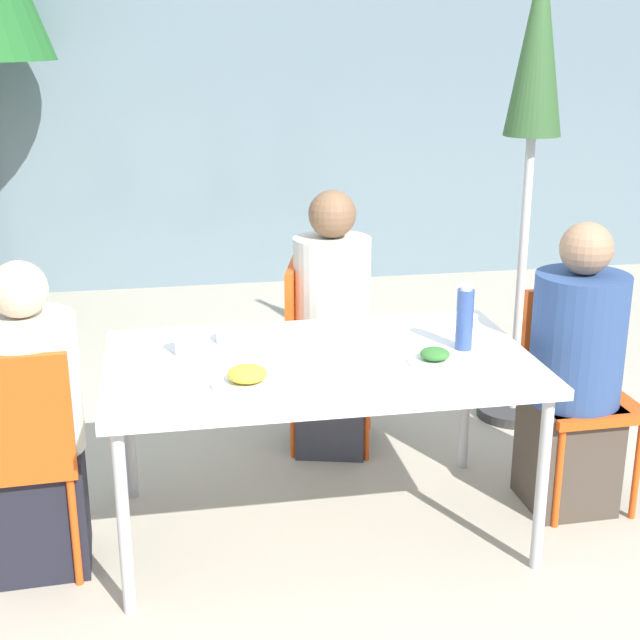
{
  "coord_description": "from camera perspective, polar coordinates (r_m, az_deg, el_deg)",
  "views": [
    {
      "loc": [
        -0.57,
        -3.09,
        1.89
      ],
      "look_at": [
        0.0,
        0.0,
        0.88
      ],
      "focal_mm": 50.0,
      "sensor_mm": 36.0,
      "label": 1
    }
  ],
  "objects": [
    {
      "name": "bottle",
      "position": [
        3.45,
        9.22,
        0.12
      ],
      "size": [
        0.07,
        0.07,
        0.26
      ],
      "color": "#334C8E",
      "rests_on": "dining_table"
    },
    {
      "name": "chair_right",
      "position": [
        3.85,
        16.05,
        -3.64
      ],
      "size": [
        0.41,
        0.41,
        0.89
      ],
      "rotation": [
        0.0,
        0.0,
        -3.12
      ],
      "color": "#E54C14",
      "rests_on": "ground"
    },
    {
      "name": "drinking_cup",
      "position": [
        3.4,
        -8.59,
        -1.38
      ],
      "size": [
        0.08,
        0.08,
        0.11
      ],
      "color": "white",
      "rests_on": "dining_table"
    },
    {
      "name": "salad_bowl",
      "position": [
        3.54,
        -5.22,
        -0.96
      ],
      "size": [
        0.18,
        0.18,
        0.05
      ],
      "color": "white",
      "rests_on": "dining_table"
    },
    {
      "name": "chair_far",
      "position": [
        4.17,
        -0.3,
        -1.24
      ],
      "size": [
        0.49,
        0.49,
        0.89
      ],
      "rotation": [
        0.0,
        0.0,
        -1.83
      ],
      "color": "#E54C14",
      "rests_on": "ground"
    },
    {
      "name": "dining_table",
      "position": [
        3.37,
        0.0,
        -3.24
      ],
      "size": [
        1.6,
        0.94,
        0.73
      ],
      "color": "white",
      "rests_on": "ground"
    },
    {
      "name": "plate_1",
      "position": [
        3.32,
        7.36,
        -2.4
      ],
      "size": [
        0.2,
        0.2,
        0.06
      ],
      "color": "white",
      "rests_on": "dining_table"
    },
    {
      "name": "person_far",
      "position": [
        4.1,
        0.76,
        -0.73
      ],
      "size": [
        0.39,
        0.39,
        1.24
      ],
      "rotation": [
        0.0,
        0.0,
        -1.83
      ],
      "color": "#383842",
      "rests_on": "ground"
    },
    {
      "name": "building_facade",
      "position": [
        6.97,
        -5.95,
        14.53
      ],
      "size": [
        10.0,
        0.2,
        3.0
      ],
      "color": "slate",
      "rests_on": "ground"
    },
    {
      "name": "chair_left",
      "position": [
        3.3,
        -18.79,
        -7.58
      ],
      "size": [
        0.42,
        0.42,
        0.89
      ],
      "rotation": [
        0.0,
        0.0,
        0.05
      ],
      "color": "#E54C14",
      "rests_on": "ground"
    },
    {
      "name": "closed_umbrella",
      "position": [
        4.37,
        13.59,
        14.21
      ],
      "size": [
        0.36,
        0.36,
        2.28
      ],
      "color": "#333333",
      "rests_on": "ground"
    },
    {
      "name": "plate_0",
      "position": [
        3.1,
        -4.66,
        -3.72
      ],
      "size": [
        0.25,
        0.25,
        0.07
      ],
      "color": "white",
      "rests_on": "dining_table"
    },
    {
      "name": "ground_plane",
      "position": [
        3.66,
        0.0,
        -13.2
      ],
      "size": [
        24.0,
        24.0,
        0.0
      ],
      "primitive_type": "plane",
      "color": "#B2A893"
    },
    {
      "name": "person_right",
      "position": [
        3.75,
        15.96,
        -3.62
      ],
      "size": [
        0.37,
        0.37,
        1.21
      ],
      "rotation": [
        0.0,
        0.0,
        -3.12
      ],
      "color": "#473D33",
      "rests_on": "ground"
    },
    {
      "name": "person_left",
      "position": [
        3.36,
        -17.85,
        -6.7
      ],
      "size": [
        0.36,
        0.36,
        1.16
      ],
      "rotation": [
        0.0,
        0.0,
        0.05
      ],
      "color": "black",
      "rests_on": "ground"
    }
  ]
}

